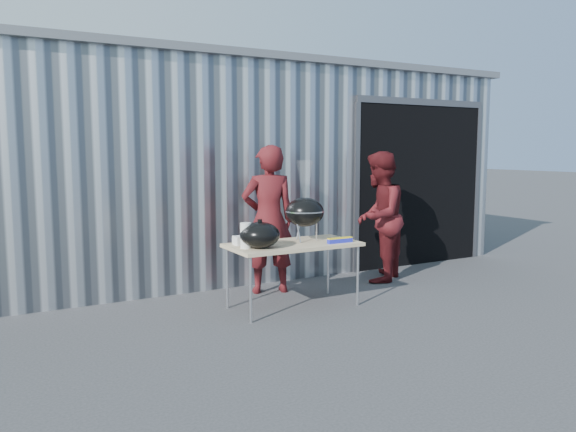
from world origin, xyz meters
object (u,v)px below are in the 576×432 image
folding_table (293,247)px  kettle_grill (305,206)px  person_cook (268,219)px  person_bystander (379,217)px

folding_table → kettle_grill: 0.50m
person_cook → person_bystander: 1.63m
person_bystander → person_cook: bearing=-43.4°
folding_table → kettle_grill: size_ratio=1.59×
kettle_grill → person_cook: size_ratio=0.50×
person_cook → person_bystander: size_ratio=1.04×
folding_table → person_cook: person_cook is taller
kettle_grill → person_cook: 0.73m
folding_table → kettle_grill: kettle_grill is taller
kettle_grill → person_bystander: (1.50, 0.51, -0.27)m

